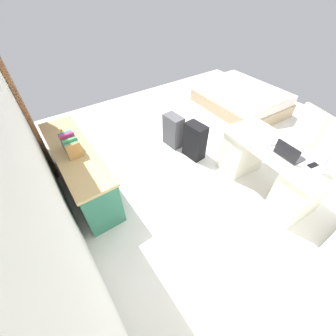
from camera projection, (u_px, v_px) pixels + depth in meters
ground_plane at (217, 153)px, 3.81m from camera, size 6.13×6.13×0.00m
wall_back at (30, 150)px, 1.86m from camera, size 4.07×0.10×2.55m
door_wooden at (24, 108)px, 2.94m from camera, size 0.88×0.05×2.04m
desk at (269, 168)px, 2.97m from camera, size 1.50×0.80×0.75m
office_chair at (296, 140)px, 3.41m from camera, size 0.58×0.58×0.94m
credenza at (80, 169)px, 2.99m from camera, size 1.80×0.48×0.73m
bed at (241, 98)px, 4.86m from camera, size 1.96×1.48×0.58m
suitcase_black at (195, 141)px, 3.56m from camera, size 0.38×0.25×0.63m
suitcase_spare_grey at (173, 131)px, 3.82m from camera, size 0.37×0.24×0.59m
laptop at (288, 154)px, 2.56m from camera, size 0.33×0.25×0.21m
computer_mouse at (272, 144)px, 2.77m from camera, size 0.07×0.11×0.03m
cell_phone_near_laptop at (313, 165)px, 2.48m from camera, size 0.09×0.15×0.01m
desk_lamp at (326, 155)px, 2.23m from camera, size 0.16×0.11×0.34m
book_row at (71, 144)px, 2.64m from camera, size 0.36×0.17×0.24m
figurine_small at (62, 132)px, 2.93m from camera, size 0.08×0.08×0.11m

